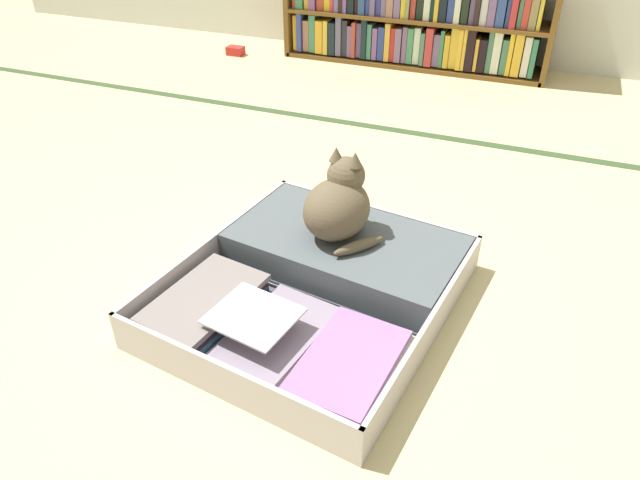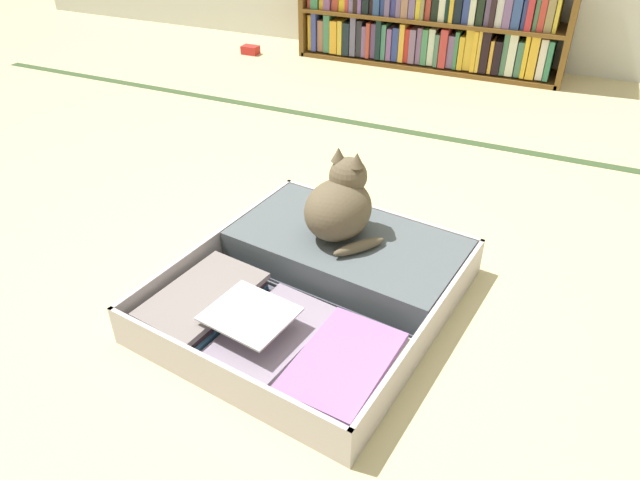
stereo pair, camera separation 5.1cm
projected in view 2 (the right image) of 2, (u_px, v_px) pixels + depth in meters
The scene contains 5 objects.
ground_plane at pixel (277, 298), 1.63m from camera, with size 10.00×10.00×0.00m, color #CBBD8B.
tatami_border at pixel (408, 132), 2.58m from camera, with size 4.80×0.05×0.00m.
open_suitcase at pixel (322, 279), 1.62m from camera, with size 0.79×0.87×0.12m.
black_cat at pixel (341, 205), 1.64m from camera, with size 0.26×0.25×0.25m.
small_red_pouch at pixel (250, 50), 3.54m from camera, with size 0.10×0.07×0.05m.
Camera 2 is at (0.62, -1.09, 1.05)m, focal length 32.47 mm.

